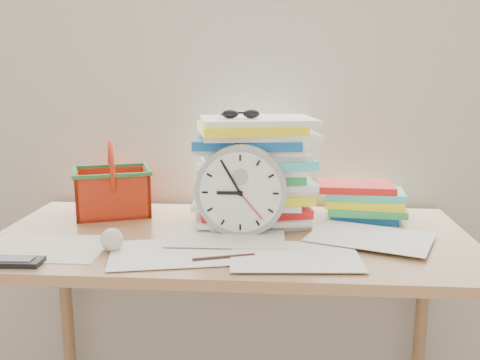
# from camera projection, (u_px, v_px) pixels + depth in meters

# --- Properties ---
(curtain) EXTENTS (2.40, 0.01, 2.50)m
(curtain) POSITION_uv_depth(u_px,v_px,m) (241.00, 48.00, 1.84)
(curtain) COLOR beige
(curtain) RESTS_ON room_shell
(desk) EXTENTS (1.40, 0.70, 0.75)m
(desk) POSITION_uv_depth(u_px,v_px,m) (232.00, 259.00, 1.59)
(desk) COLOR #936945
(desk) RESTS_ON ground
(paper_stack) EXTENTS (0.40, 0.34, 0.33)m
(paper_stack) POSITION_uv_depth(u_px,v_px,m) (253.00, 170.00, 1.70)
(paper_stack) COLOR white
(paper_stack) RESTS_ON desk
(clock) EXTENTS (0.27, 0.05, 0.27)m
(clock) POSITION_uv_depth(u_px,v_px,m) (241.00, 191.00, 1.55)
(clock) COLOR #9B9B9B
(clock) RESTS_ON desk
(sunglasses) EXTENTS (0.14, 0.13, 0.03)m
(sunglasses) POSITION_uv_depth(u_px,v_px,m) (241.00, 114.00, 1.64)
(sunglasses) COLOR black
(sunglasses) RESTS_ON paper_stack
(book_stack) EXTENTS (0.28, 0.22, 0.11)m
(book_stack) POSITION_uv_depth(u_px,v_px,m) (360.00, 201.00, 1.75)
(book_stack) COLOR white
(book_stack) RESTS_ON desk
(basket) EXTENTS (0.30, 0.27, 0.25)m
(basket) POSITION_uv_depth(u_px,v_px,m) (112.00, 178.00, 1.78)
(basket) COLOR red
(basket) RESTS_ON desk
(crumpled_ball) EXTENTS (0.06, 0.06, 0.06)m
(crumpled_ball) POSITION_uv_depth(u_px,v_px,m) (112.00, 240.00, 1.43)
(crumpled_ball) COLOR silver
(crumpled_ball) RESTS_ON desk
(pen) EXTENTS (0.16, 0.06, 0.01)m
(pen) POSITION_uv_depth(u_px,v_px,m) (224.00, 258.00, 1.37)
(pen) COLOR black
(pen) RESTS_ON desk
(calculator) EXTENTS (0.13, 0.07, 0.01)m
(calculator) POSITION_uv_depth(u_px,v_px,m) (16.00, 262.00, 1.34)
(calculator) COLOR black
(calculator) RESTS_ON desk
(scattered_papers) EXTENTS (1.26, 0.42, 0.02)m
(scattered_papers) POSITION_uv_depth(u_px,v_px,m) (232.00, 233.00, 1.58)
(scattered_papers) COLOR white
(scattered_papers) RESTS_ON desk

